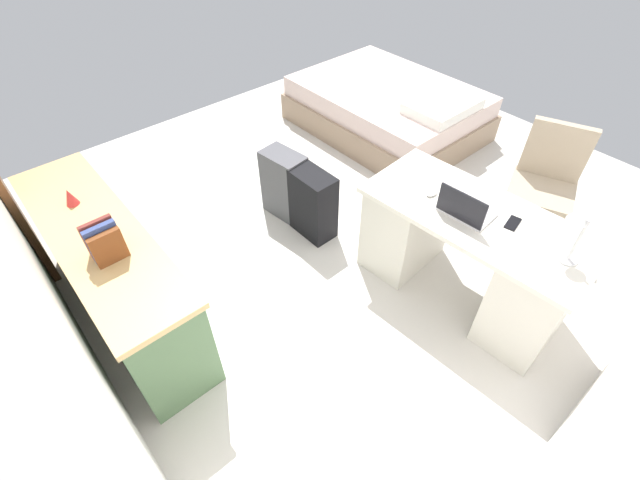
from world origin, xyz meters
TOP-DOWN VIEW (x-y plane):
  - ground_plane at (0.00, 0.00)m, footprint 5.39×5.39m
  - desk at (-0.96, -0.05)m, footprint 1.48×0.76m
  - office_chair at (-0.96, -1.00)m, footprint 0.60×0.60m
  - credenza at (0.41, 1.81)m, footprint 1.80×0.48m
  - bed at (0.94, -1.36)m, footprint 1.91×1.41m
  - suitcase_black at (0.20, 0.31)m, footprint 0.36×0.23m
  - suitcase_spare_grey at (0.55, 0.33)m, footprint 0.38×0.26m
  - laptop at (-0.91, 0.03)m, footprint 0.33×0.24m
  - computer_mouse at (-0.65, 0.01)m, footprint 0.07×0.10m
  - cell_phone_near_laptop at (-1.15, -0.13)m, footprint 0.09×0.15m
  - desk_lamp at (-1.47, -0.09)m, footprint 0.16×0.11m
  - book_row at (0.16, 1.82)m, footprint 0.16×0.17m
  - figurine_small at (0.74, 1.82)m, footprint 0.08×0.08m

SIDE VIEW (x-z plane):
  - ground_plane at x=0.00m, z-range 0.00..0.00m
  - bed at x=0.94m, z-range -0.05..0.53m
  - suitcase_black at x=0.20m, z-range 0.00..0.57m
  - suitcase_spare_grey at x=0.55m, z-range 0.00..0.59m
  - desk at x=-0.96m, z-range 0.02..0.76m
  - credenza at x=0.41m, z-range 0.00..0.77m
  - office_chair at x=-0.96m, z-range -0.05..0.89m
  - cell_phone_near_laptop at x=-1.15m, z-range 0.74..0.75m
  - computer_mouse at x=-0.65m, z-range 0.74..0.77m
  - laptop at x=-0.91m, z-range 0.68..0.89m
  - figurine_small at x=0.74m, z-range 0.77..0.88m
  - book_row at x=0.16m, z-range 0.76..0.99m
  - desk_lamp at x=-1.47m, z-range 0.82..1.17m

